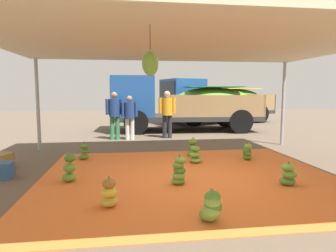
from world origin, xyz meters
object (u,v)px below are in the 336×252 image
at_px(banana_bunch_2, 84,152).
at_px(banana_bunch_3, 247,152).
at_px(banana_bunch_6, 109,194).
at_px(crate_0, 1,171).
at_px(worker_1, 167,111).
at_px(banana_bunch_8, 211,207).
at_px(worker_0, 130,114).
at_px(banana_bunch_4, 288,175).
at_px(banana_bunch_5, 193,148).
at_px(banana_bunch_7, 179,171).
at_px(cargo_truck_far, 216,101).
at_px(cargo_truck_main, 182,103).
at_px(banana_bunch_1, 195,155).
at_px(banana_bunch_9, 69,169).
at_px(worker_2, 115,112).

relative_size(banana_bunch_2, banana_bunch_3, 0.99).
relative_size(banana_bunch_6, crate_0, 1.09).
bearing_deg(worker_1, banana_bunch_6, -104.99).
bearing_deg(banana_bunch_8, worker_0, 97.82).
bearing_deg(banana_bunch_6, banana_bunch_8, -27.97).
height_order(banana_bunch_3, banana_bunch_4, banana_bunch_3).
bearing_deg(banana_bunch_5, banana_bunch_8, -99.09).
xyz_separation_m(banana_bunch_4, banana_bunch_5, (-1.19, 2.74, 0.03)).
height_order(banana_bunch_6, banana_bunch_7, banana_bunch_7).
xyz_separation_m(banana_bunch_4, worker_1, (-1.43, 6.08, 0.83)).
distance_m(cargo_truck_far, worker_0, 7.28).
bearing_deg(banana_bunch_7, banana_bunch_4, -9.71).
bearing_deg(cargo_truck_main, worker_1, -114.05).
distance_m(banana_bunch_1, cargo_truck_far, 9.93).
bearing_deg(banana_bunch_8, cargo_truck_far, 72.96).
bearing_deg(banana_bunch_9, banana_bunch_5, 34.81).
height_order(banana_bunch_1, banana_bunch_5, banana_bunch_5).
xyz_separation_m(banana_bunch_2, worker_2, (0.66, 3.20, 0.82)).
bearing_deg(banana_bunch_1, banana_bunch_3, 5.04).
relative_size(banana_bunch_9, cargo_truck_main, 0.09).
relative_size(banana_bunch_5, crate_0, 1.20).
bearing_deg(banana_bunch_9, worker_2, 82.65).
height_order(banana_bunch_2, banana_bunch_5, banana_bunch_5).
relative_size(banana_bunch_7, banana_bunch_8, 1.27).
distance_m(banana_bunch_3, banana_bunch_4, 2.08).
distance_m(banana_bunch_5, worker_1, 3.45).
xyz_separation_m(banana_bunch_7, worker_2, (-1.38, 5.62, 0.76)).
height_order(banana_bunch_3, cargo_truck_main, cargo_truck_main).
relative_size(banana_bunch_3, worker_0, 0.29).
xyz_separation_m(banana_bunch_8, worker_2, (-1.52, 7.29, 0.81)).
height_order(banana_bunch_4, banana_bunch_6, banana_bunch_6).
xyz_separation_m(banana_bunch_7, worker_0, (-0.84, 5.50, 0.68)).
bearing_deg(banana_bunch_3, banana_bunch_5, 152.61).
xyz_separation_m(cargo_truck_far, crate_0, (-7.45, -10.07, -1.07)).
relative_size(cargo_truck_far, worker_1, 3.80).
height_order(cargo_truck_far, crate_0, cargo_truck_far).
relative_size(banana_bunch_8, worker_2, 0.26).
bearing_deg(cargo_truck_far, banana_bunch_8, -107.04).
xyz_separation_m(banana_bunch_6, worker_1, (1.79, 6.68, 0.83)).
bearing_deg(worker_1, crate_0, -129.30).
bearing_deg(crate_0, banana_bunch_3, 9.15).
bearing_deg(cargo_truck_main, crate_0, -125.25).
relative_size(banana_bunch_2, banana_bunch_6, 0.99).
bearing_deg(banana_bunch_6, worker_2, 91.30).
relative_size(cargo_truck_far, crate_0, 15.97).
distance_m(banana_bunch_4, cargo_truck_main, 8.26).
height_order(banana_bunch_2, worker_1, worker_1).
distance_m(banana_bunch_7, banana_bunch_8, 1.67).
distance_m(banana_bunch_9, worker_2, 5.29).
bearing_deg(worker_1, cargo_truck_far, 56.38).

